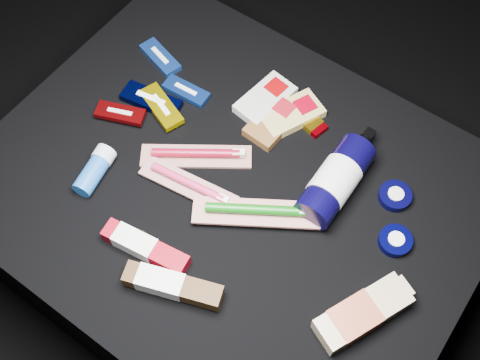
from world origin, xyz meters
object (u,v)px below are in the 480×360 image
Objects in this scene: bodywash_bottle at (361,314)px; toothpaste_carton_red at (142,246)px; lotion_bottle at (336,181)px; deodorant_stick at (95,170)px.

toothpaste_carton_red is at bearing -138.67° from bodywash_bottle.
lotion_bottle is 0.47m from deodorant_stick.
lotion_bottle is at bearing 46.33° from toothpaste_carton_red.
deodorant_stick is at bearing -150.66° from bodywash_bottle.
toothpaste_carton_red is (-0.40, -0.12, -0.00)m from bodywash_bottle.
lotion_bottle is at bearing 20.13° from deodorant_stick.
bodywash_bottle reaches higher than toothpaste_carton_red.
deodorant_stick is (-0.58, -0.05, 0.00)m from bodywash_bottle.
lotion_bottle is 0.26m from bodywash_bottle.
deodorant_stick is 0.19m from toothpaste_carton_red.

